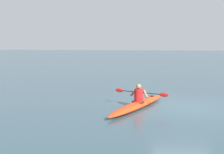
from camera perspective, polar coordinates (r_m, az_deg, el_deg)
name	(u,v)px	position (r m, az deg, el deg)	size (l,w,h in m)	color
ground_plane	(183,107)	(12.47, 14.11, -5.83)	(160.00, 160.00, 0.00)	#334C56
kayak	(138,105)	(11.94, 5.26, -5.53)	(2.46, 4.61, 0.28)	red
kayaker	(139,94)	(11.89, 5.39, -3.40)	(2.27, 1.03, 0.73)	red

